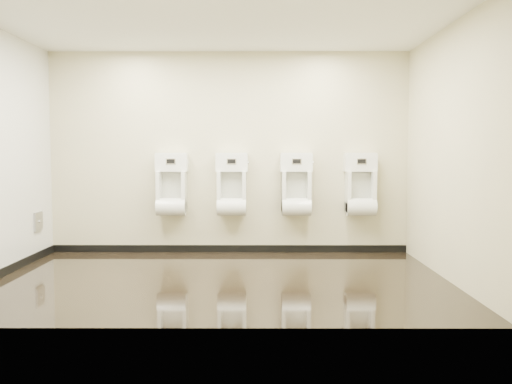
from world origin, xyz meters
TOP-DOWN VIEW (x-y plane):
  - ground at (0.00, 0.00)m, footprint 5.00×3.50m
  - ceiling at (0.00, 0.00)m, footprint 5.00×3.50m
  - back_wall at (0.00, 1.75)m, footprint 5.00×0.02m
  - front_wall at (0.00, -1.75)m, footprint 5.00×0.02m
  - right_wall at (2.50, 0.00)m, footprint 0.02×3.50m
  - skirting_back at (0.00, 1.74)m, footprint 5.00×0.02m
  - access_panel at (-2.48, 1.20)m, footprint 0.04×0.25m
  - urinal_0 at (-0.78, 1.60)m, footprint 0.45×0.34m
  - urinal_1 at (0.05, 1.60)m, footprint 0.45×0.34m
  - urinal_2 at (0.94, 1.60)m, footprint 0.45×0.34m
  - urinal_3 at (1.82, 1.60)m, footprint 0.45×0.34m

SIDE VIEW (x-z plane):
  - ground at x=0.00m, z-range 0.00..0.00m
  - skirting_back at x=0.00m, z-range 0.00..0.10m
  - access_panel at x=-2.48m, z-range 0.38..0.62m
  - urinal_0 at x=-0.78m, z-range 0.48..1.33m
  - urinal_1 at x=0.05m, z-range 0.48..1.33m
  - urinal_2 at x=0.94m, z-range 0.48..1.33m
  - urinal_3 at x=1.82m, z-range 0.48..1.33m
  - back_wall at x=0.00m, z-range 0.00..2.80m
  - front_wall at x=0.00m, z-range 0.00..2.80m
  - right_wall at x=2.50m, z-range 0.00..2.80m
  - ceiling at x=0.00m, z-range 2.80..2.80m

